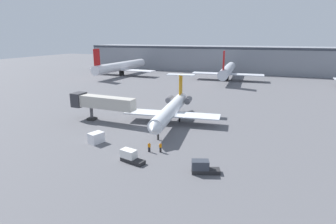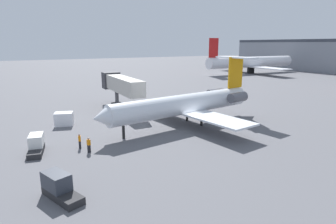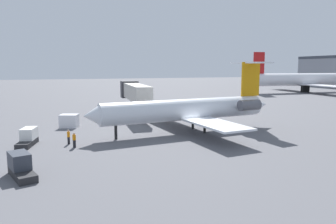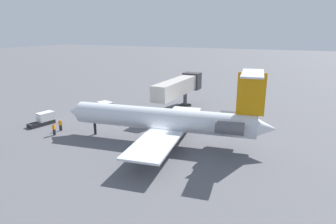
# 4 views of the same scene
# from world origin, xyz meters

# --- Properties ---
(ground_plane) EXTENTS (400.00, 400.00, 0.10)m
(ground_plane) POSITION_xyz_m (0.00, 0.00, -0.05)
(ground_plane) COLOR #5B5B60
(regional_jet) EXTENTS (21.58, 27.86, 9.56)m
(regional_jet) POSITION_xyz_m (-2.42, 0.45, 3.19)
(regional_jet) COLOR silver
(regional_jet) RESTS_ON ground_plane
(jet_bridge) EXTENTS (15.78, 3.45, 6.11)m
(jet_bridge) POSITION_xyz_m (-18.13, -4.01, 4.42)
(jet_bridge) COLOR #B7B2A8
(jet_bridge) RESTS_ON ground_plane
(ground_crew_marshaller) EXTENTS (0.46, 0.36, 1.69)m
(ground_crew_marshaller) POSITION_xyz_m (1.46, -15.12, 0.86)
(ground_crew_marshaller) COLOR black
(ground_crew_marshaller) RESTS_ON ground_plane
(ground_crew_loader) EXTENTS (0.44, 0.32, 1.69)m
(ground_crew_loader) POSITION_xyz_m (-0.34, -15.68, 0.86)
(ground_crew_loader) COLOR black
(ground_crew_loader) RESTS_ON ground_plane
(baggage_tug_lead) EXTENTS (4.21, 2.22, 1.90)m
(baggage_tug_lead) POSITION_xyz_m (-1.47, -20.09, 0.84)
(baggage_tug_lead) COLOR #262628
(baggage_tug_lead) RESTS_ON ground_plane
(cargo_container_uld) EXTENTS (2.54, 2.96, 1.92)m
(cargo_container_uld) POSITION_xyz_m (-11.02, -15.43, 0.96)
(cargo_container_uld) COLOR silver
(cargo_container_uld) RESTS_ON ground_plane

